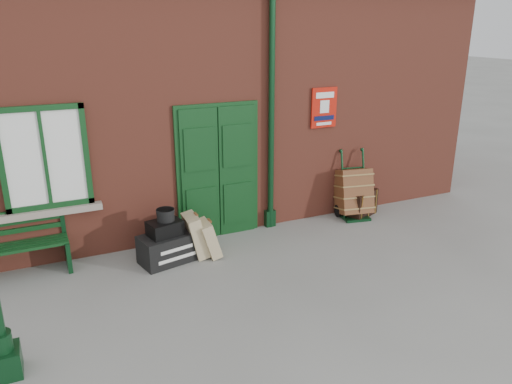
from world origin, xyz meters
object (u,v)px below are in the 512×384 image
bench (10,245)px  houdini_trunk (169,248)px  porter_trolley (354,192)px  dark_trunk (359,203)px

bench → houdini_trunk: size_ratio=1.76×
bench → houdini_trunk: bench is taller
bench → porter_trolley: bearing=-1.7°
dark_trunk → bench: bearing=155.7°
porter_trolley → bench: bearing=-170.6°
bench → porter_trolley: porter_trolley is taller
dark_trunk → houdini_trunk: bearing=162.6°
bench → houdini_trunk: bearing=-13.3°
porter_trolley → houdini_trunk: bearing=-163.5°
bench → porter_trolley: 5.80m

